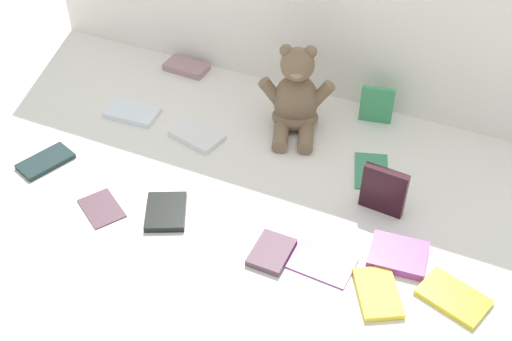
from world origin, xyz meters
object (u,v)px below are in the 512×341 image
(book_case_5, at_px, (101,208))
(book_case_13, at_px, (197,136))
(book_case_10, at_px, (398,255))
(book_case_0, at_px, (186,67))
(book_case_8, at_px, (377,105))
(book_case_6, at_px, (166,212))
(teddy_bear, at_px, (296,99))
(book_case_3, at_px, (272,252))
(book_case_2, at_px, (371,171))
(book_case_9, at_px, (454,297))
(book_case_4, at_px, (321,263))
(book_case_11, at_px, (384,189))
(book_case_1, at_px, (378,293))
(book_case_12, at_px, (46,161))
(book_case_7, at_px, (132,113))

(book_case_5, distance_m, book_case_13, 0.32)
(book_case_10, bearing_deg, book_case_0, 53.33)
(book_case_8, bearing_deg, book_case_13, -158.14)
(book_case_8, bearing_deg, book_case_6, -133.06)
(teddy_bear, relative_size, book_case_3, 2.29)
(book_case_10, relative_size, book_case_13, 0.93)
(book_case_0, distance_m, book_case_8, 0.56)
(book_case_2, height_order, book_case_9, book_case_9)
(book_case_5, distance_m, book_case_9, 0.78)
(book_case_2, bearing_deg, book_case_9, -66.69)
(book_case_5, bearing_deg, book_case_9, 128.22)
(book_case_3, relative_size, book_case_4, 0.76)
(book_case_3, height_order, book_case_9, book_case_3)
(book_case_8, bearing_deg, teddy_bear, -161.63)
(book_case_9, relative_size, book_case_11, 1.17)
(book_case_2, height_order, book_case_4, same)
(book_case_2, relative_size, book_case_8, 1.20)
(book_case_6, height_order, book_case_10, book_case_10)
(book_case_3, xyz_separation_m, book_case_13, (-0.32, 0.28, 0.00))
(book_case_8, distance_m, book_case_11, 0.32)
(book_case_1, distance_m, book_case_9, 0.15)
(book_case_4, distance_m, book_case_10, 0.16)
(book_case_5, bearing_deg, book_case_10, 134.33)
(book_case_3, relative_size, book_case_13, 0.80)
(teddy_bear, bearing_deg, book_case_4, -79.82)
(book_case_10, height_order, book_case_13, book_case_10)
(book_case_1, bearing_deg, book_case_10, 54.77)
(book_case_8, xyz_separation_m, book_case_12, (-0.68, -0.49, -0.05))
(book_case_3, relative_size, book_case_6, 0.89)
(book_case_10, xyz_separation_m, book_case_13, (-0.57, 0.18, -0.00))
(book_case_7, distance_m, book_case_12, 0.27)
(book_case_12, bearing_deg, book_case_9, -159.27)
(book_case_0, distance_m, book_case_4, 0.80)
(book_case_5, height_order, book_case_6, book_case_6)
(book_case_0, distance_m, book_case_1, 0.92)
(book_case_1, height_order, book_case_9, book_case_1)
(book_case_9, distance_m, book_case_11, 0.28)
(book_case_2, relative_size, book_case_7, 0.95)
(book_case_0, relative_size, book_case_9, 0.93)
(book_case_9, distance_m, book_case_13, 0.74)
(teddy_bear, xyz_separation_m, book_case_1, (0.35, -0.44, -0.08))
(book_case_2, bearing_deg, book_case_7, 166.07)
(book_case_13, bearing_deg, book_case_9, -95.54)
(book_case_2, bearing_deg, book_case_6, -156.91)
(book_case_6, bearing_deg, teddy_bear, 45.28)
(book_case_4, distance_m, book_case_5, 0.51)
(book_case_4, distance_m, book_case_9, 0.27)
(teddy_bear, distance_m, book_case_13, 0.26)
(book_case_1, bearing_deg, book_case_2, 79.16)
(book_case_6, bearing_deg, book_case_1, -28.44)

